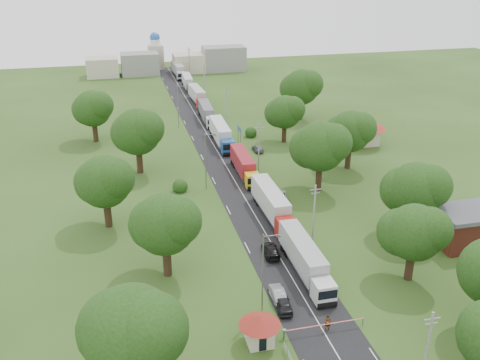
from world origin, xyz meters
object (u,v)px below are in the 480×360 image
object	(u,v)px
boom_barrier	(312,327)
info_sign	(239,132)
guard_booth	(260,326)
car_lane_front	(283,304)
car_lane_mid	(278,293)
truck_0	(305,258)
pedestrian_near	(328,323)

from	to	relation	value
boom_barrier	info_sign	world-z (taller)	info_sign
info_sign	guard_booth	bearing A→B (deg)	-101.68
guard_booth	car_lane_front	distance (m)	6.58
boom_barrier	car_lane_mid	bearing A→B (deg)	103.21
boom_barrier	guard_booth	bearing A→B (deg)	-179.99
guard_booth	info_sign	size ratio (longest dim) A/B	1.07
guard_booth	info_sign	xyz separation A→B (m)	(12.40, 60.00, 0.84)
boom_barrier	car_lane_front	xyz separation A→B (m)	(-1.64, 4.85, -0.19)
guard_booth	car_lane_mid	xyz separation A→B (m)	(4.20, 7.00, -1.50)
guard_booth	truck_0	world-z (taller)	truck_0
boom_barrier	car_lane_front	world-z (taller)	car_lane_front
guard_booth	car_lane_front	bearing A→B (deg)	49.10
pedestrian_near	car_lane_front	bearing A→B (deg)	128.31
info_sign	car_lane_mid	size ratio (longest dim) A/B	1.01
boom_barrier	truck_0	size ratio (longest dim) A/B	0.62
guard_booth	truck_0	distance (m)	14.45
boom_barrier	car_lane_mid	world-z (taller)	car_lane_mid
info_sign	car_lane_mid	world-z (taller)	info_sign
pedestrian_near	boom_barrier	bearing A→B (deg)	-172.02
truck_0	car_lane_front	size ratio (longest dim) A/B	3.58
info_sign	truck_0	size ratio (longest dim) A/B	0.28
info_sign	car_lane_front	world-z (taller)	info_sign
guard_booth	car_lane_mid	world-z (taller)	guard_booth
info_sign	boom_barrier	bearing A→B (deg)	-96.24
pedestrian_near	info_sign	bearing A→B (deg)	86.84
guard_booth	car_lane_front	world-z (taller)	guard_booth
truck_0	pedestrian_near	world-z (taller)	truck_0
info_sign	truck_0	world-z (taller)	truck_0
car_lane_front	pedestrian_near	world-z (taller)	pedestrian_near
car_lane_front	pedestrian_near	size ratio (longest dim) A/B	2.25
car_lane_front	pedestrian_near	distance (m)	5.80
boom_barrier	truck_0	world-z (taller)	truck_0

